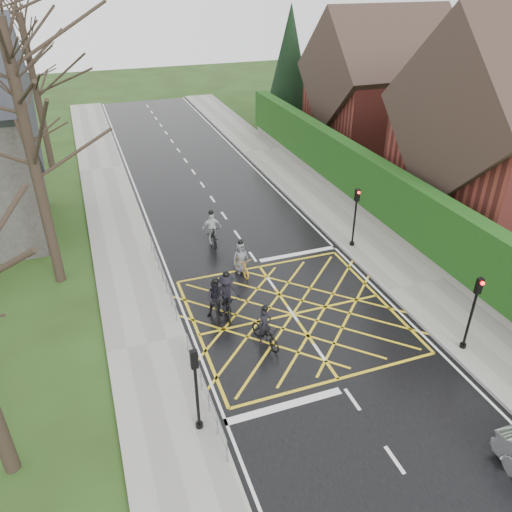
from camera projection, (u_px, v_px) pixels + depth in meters
ground at (293, 314)px, 20.68m from camera, size 120.00×120.00×0.00m
road at (293, 314)px, 20.68m from camera, size 9.00×80.00×0.01m
sidewalk_right at (415, 286)px, 22.39m from camera, size 3.00×80.00×0.15m
sidewalk_left at (147, 345)px, 18.89m from camera, size 3.00×80.00×0.15m
stone_wall at (378, 219)px, 27.64m from camera, size 0.50×38.00×0.70m
hedge at (382, 190)px, 26.76m from camera, size 0.90×38.00×2.80m
house_far at (380, 91)px, 37.41m from camera, size 9.80×8.80×10.30m
conifer at (290, 67)px, 42.43m from camera, size 4.60×4.60×10.00m
tree_near at (20, 105)px, 18.94m from camera, size 9.24×9.24×11.44m
tree_mid at (3, 56)px, 24.79m from camera, size 10.08×10.08×12.48m
tree_far at (30, 61)px, 32.22m from camera, size 8.40×8.40×10.40m
railing_south at (204, 386)px, 16.09m from camera, size 0.05×5.04×1.03m
railing_north at (162, 270)px, 22.18m from camera, size 0.05×6.04×1.03m
traffic_light_ne at (355, 218)px, 24.74m from camera, size 0.24×0.31×3.21m
traffic_light_se at (471, 315)px, 17.91m from camera, size 0.24×0.31×3.21m
traffic_light_sw at (197, 391)px, 14.70m from camera, size 0.24×0.31×3.21m
cyclist_rear at (265, 331)px, 18.85m from camera, size 1.03×1.84×1.70m
cyclist_back at (217, 303)px, 20.20m from camera, size 1.00×1.91×1.84m
cyclist_mid at (227, 298)px, 20.46m from camera, size 1.27×2.11×1.96m
cyclist_front at (212, 231)px, 25.61m from camera, size 1.03×1.89×1.87m
cyclist_lead at (241, 262)px, 23.20m from camera, size 0.79×1.78×1.70m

